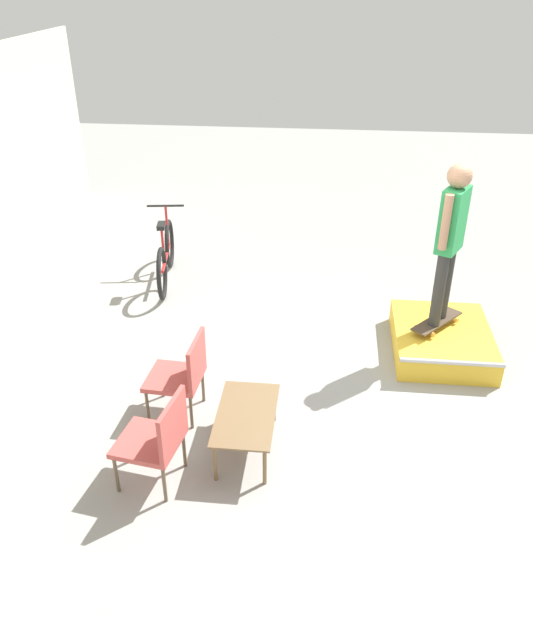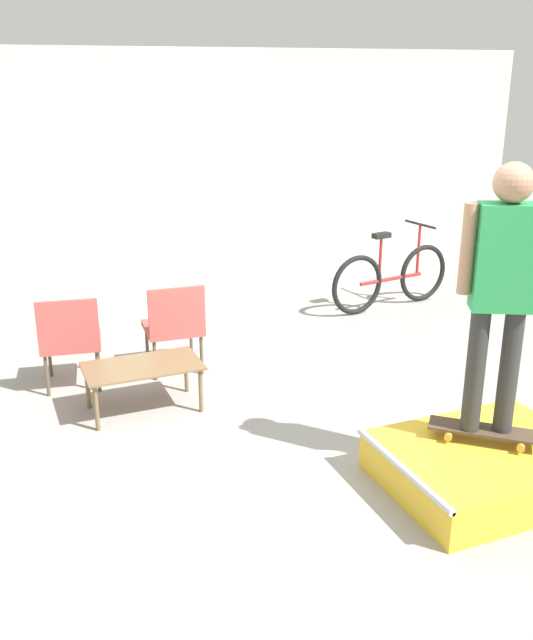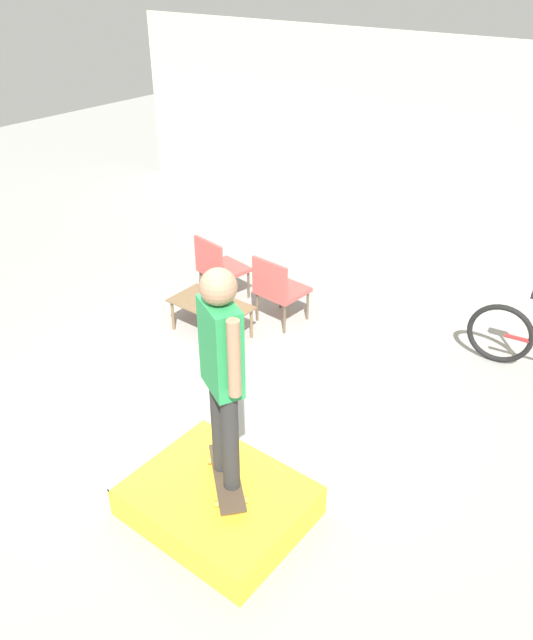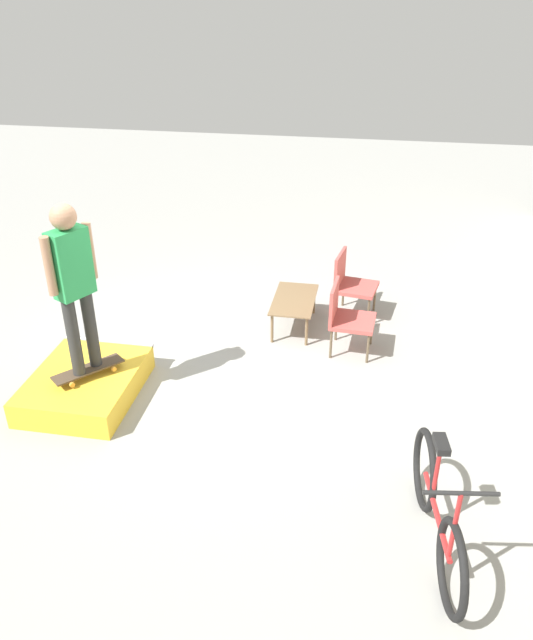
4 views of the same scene
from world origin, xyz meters
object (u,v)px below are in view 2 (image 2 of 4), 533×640
skateboard_on_ramp (485,431)px  patio_chair_left (70,337)px  coffee_table (143,370)px  person_skater (503,278)px  patio_chair_right (174,323)px  bicycle (391,277)px  skate_ramp_box (485,466)px

skateboard_on_ramp → patio_chair_left: bearing=173.6°
skateboard_on_ramp → coffee_table: (-1.95, 1.95, -0.01)m
person_skater → skateboard_on_ramp: bearing=117.0°
person_skater → coffee_table: size_ratio=1.89×
coffee_table → patio_chair_right: 0.84m
person_skater → patio_chair_left: 3.72m
bicycle → coffee_table: bearing=-163.0°
skate_ramp_box → person_skater: 1.33m
skateboard_on_ramp → person_skater: size_ratio=0.39×
coffee_table → patio_chair_left: (-0.49, 0.68, 0.13)m
skateboard_on_ramp → bicycle: (1.44, 3.54, 0.01)m
skate_ramp_box → patio_chair_right: 3.10m
coffee_table → patio_chair_left: bearing=125.4°
skate_ramp_box → patio_chair_left: (-2.40, 2.72, 0.35)m
patio_chair_right → person_skater: bearing=123.3°
patio_chair_right → coffee_table: bearing=59.6°
patio_chair_left → person_skater: bearing=142.0°
skateboard_on_ramp → coffee_table: 2.76m
skateboard_on_ramp → coffee_table: bearing=175.8°
patio_chair_left → patio_chair_right: size_ratio=1.00×
patio_chair_left → patio_chair_right: same height
person_skater → coffee_table: person_skater is taller
patio_chair_right → bicycle: bearing=-158.9°
patio_chair_right → bicycle: size_ratio=0.51×
patio_chair_left → patio_chair_right: bearing=-170.8°
skateboard_on_ramp → person_skater: person_skater is taller
skate_ramp_box → skateboard_on_ramp: skateboard_on_ramp is taller
bicycle → skateboard_on_ramp: bearing=-120.2°
skate_ramp_box → patio_chair_right: patio_chair_right is taller
skateboard_on_ramp → bicycle: bicycle is taller
skate_ramp_box → patio_chair_right: bearing=118.1°
skateboard_on_ramp → patio_chair_right: bearing=160.2°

